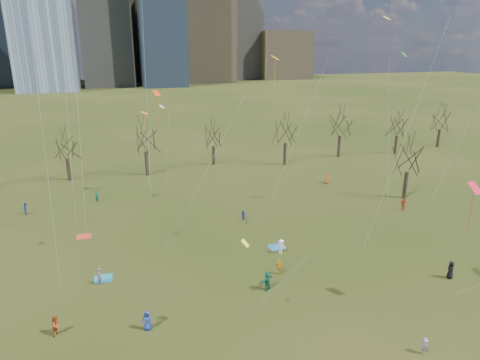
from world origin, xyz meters
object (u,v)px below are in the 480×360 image
object	(u,v)px
blanket_teal	(103,278)
person_2	(56,325)
blanket_navy	(276,247)
person_4	(279,267)
blanket_crimson	(84,236)
person_0	(147,320)

from	to	relation	value
blanket_teal	person_2	bearing A→B (deg)	-114.98
blanket_teal	blanket_navy	bearing A→B (deg)	3.55
blanket_navy	person_2	bearing A→B (deg)	-158.37
person_4	person_2	bearing A→B (deg)	37.65
blanket_teal	person_2	distance (m)	8.01
blanket_teal	blanket_crimson	world-z (taller)	same
blanket_teal	blanket_navy	world-z (taller)	same
blanket_crimson	person_0	world-z (taller)	person_0
blanket_teal	blanket_crimson	xyz separation A→B (m)	(-1.94, 10.08, 0.00)
blanket_navy	blanket_crimson	world-z (taller)	same
blanket_navy	person_2	world-z (taller)	person_2
blanket_navy	blanket_crimson	size ratio (longest dim) A/B	1.00
person_0	blanket_teal	bearing A→B (deg)	130.51
blanket_crimson	person_2	xyz separation A→B (m)	(-1.42, -17.30, 0.80)
person_2	blanket_crimson	bearing A→B (deg)	32.15
person_2	blanket_teal	bearing A→B (deg)	11.87
blanket_teal	person_2	world-z (taller)	person_2
blanket_crimson	person_2	distance (m)	17.37
blanket_navy	person_2	xyz separation A→B (m)	(-20.96, -8.31, 0.80)
person_4	blanket_navy	bearing A→B (deg)	-81.34
person_0	person_4	distance (m)	13.39
blanket_teal	person_0	distance (m)	9.26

